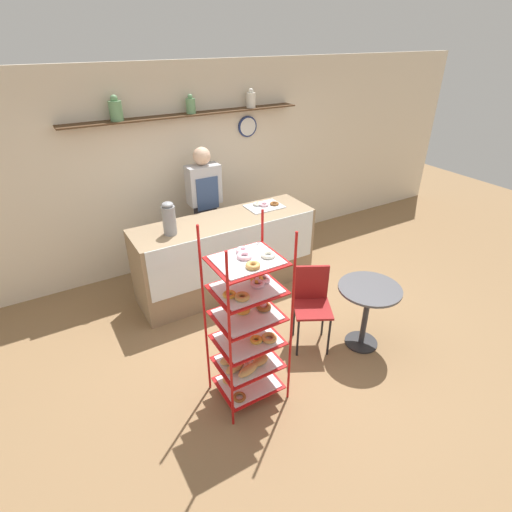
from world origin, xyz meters
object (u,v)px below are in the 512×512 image
person_worker (205,206)px  pastry_rack (248,327)px  donut_tray_counter (265,205)px  cafe_chair (312,298)px  coffee_carafe (169,219)px  cafe_table (368,303)px

person_worker → pastry_rack: bearing=-105.9°
pastry_rack → donut_tray_counter: size_ratio=3.72×
cafe_chair → coffee_carafe: (-1.01, 1.34, 0.63)m
coffee_carafe → pastry_rack: bearing=-87.9°
person_worker → cafe_chair: person_worker is taller
pastry_rack → cafe_table: pastry_rack is taller
cafe_chair → donut_tray_counter: (0.33, 1.48, 0.45)m
cafe_table → pastry_rack: bearing=178.8°
cafe_chair → donut_tray_counter: donut_tray_counter is taller
person_worker → cafe_chair: size_ratio=1.94×
cafe_table → donut_tray_counter: size_ratio=1.58×
coffee_carafe → donut_tray_counter: size_ratio=0.83×
person_worker → donut_tray_counter: 0.81m
person_worker → cafe_table: (0.75, -2.34, -0.41)m
donut_tray_counter → pastry_rack: bearing=-125.5°
coffee_carafe → cafe_chair: bearing=-52.9°
pastry_rack → cafe_chair: (0.95, 0.32, -0.24)m
cafe_table → coffee_carafe: coffee_carafe is taller
cafe_table → coffee_carafe: 2.32m
pastry_rack → donut_tray_counter: pastry_rack is taller
pastry_rack → cafe_chair: 1.03m
person_worker → donut_tray_counter: size_ratio=3.74×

